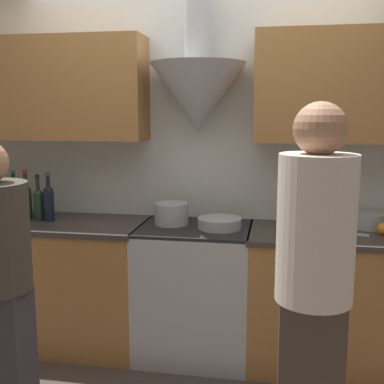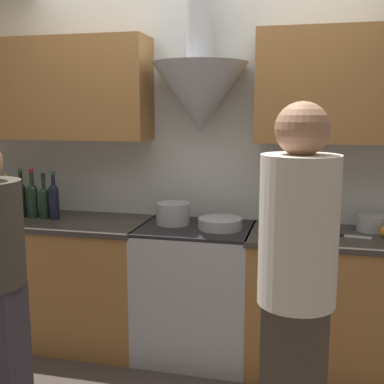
# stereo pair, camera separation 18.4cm
# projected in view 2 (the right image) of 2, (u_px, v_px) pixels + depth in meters

# --- Properties ---
(ground_plane) EXTENTS (12.00, 12.00, 0.00)m
(ground_plane) POSITION_uv_depth(u_px,v_px,m) (184.00, 377.00, 3.01)
(ground_plane) COLOR #423833
(wall_back) EXTENTS (8.40, 0.63, 2.60)m
(wall_back) POSITION_uv_depth(u_px,v_px,m) (198.00, 134.00, 3.34)
(wall_back) COLOR silver
(wall_back) RESTS_ON ground_plane
(counter_left) EXTENTS (1.53, 0.62, 0.89)m
(counter_left) POSITION_uv_depth(u_px,v_px,m) (46.00, 278.00, 3.51)
(counter_left) COLOR #9E6B38
(counter_left) RESTS_ON ground_plane
(counter_right) EXTENTS (1.31, 0.62, 0.89)m
(counter_right) POSITION_uv_depth(u_px,v_px,m) (353.00, 305.00, 3.02)
(counter_right) COLOR #9E6B38
(counter_right) RESTS_ON ground_plane
(stove_range) EXTENTS (0.74, 0.60, 0.89)m
(stove_range) POSITION_uv_depth(u_px,v_px,m) (195.00, 290.00, 3.25)
(stove_range) COLOR #A8AAAF
(stove_range) RESTS_ON ground_plane
(wine_bottle_4) EXTENTS (0.07, 0.07, 0.31)m
(wine_bottle_4) POSITION_uv_depth(u_px,v_px,m) (7.00, 199.00, 3.48)
(wine_bottle_4) COLOR black
(wine_bottle_4) RESTS_ON counter_left
(wine_bottle_5) EXTENTS (0.07, 0.07, 0.35)m
(wine_bottle_5) POSITION_uv_depth(u_px,v_px,m) (22.00, 198.00, 3.47)
(wine_bottle_5) COLOR black
(wine_bottle_5) RESTS_ON counter_left
(wine_bottle_6) EXTENTS (0.08, 0.08, 0.35)m
(wine_bottle_6) POSITION_uv_depth(u_px,v_px,m) (33.00, 199.00, 3.44)
(wine_bottle_6) COLOR black
(wine_bottle_6) RESTS_ON counter_left
(wine_bottle_7) EXTENTS (0.07, 0.07, 0.32)m
(wine_bottle_7) POSITION_uv_depth(u_px,v_px,m) (44.00, 201.00, 3.42)
(wine_bottle_7) COLOR black
(wine_bottle_7) RESTS_ON counter_left
(wine_bottle_8) EXTENTS (0.07, 0.07, 0.34)m
(wine_bottle_8) POSITION_uv_depth(u_px,v_px,m) (54.00, 200.00, 3.39)
(wine_bottle_8) COLOR black
(wine_bottle_8) RESTS_ON counter_left
(stock_pot) EXTENTS (0.23, 0.23, 0.15)m
(stock_pot) POSITION_uv_depth(u_px,v_px,m) (173.00, 213.00, 3.25)
(stock_pot) COLOR #A8AAAF
(stock_pot) RESTS_ON stove_range
(mixing_bowl) EXTENTS (0.29, 0.29, 0.07)m
(mixing_bowl) POSITION_uv_depth(u_px,v_px,m) (220.00, 223.00, 3.12)
(mixing_bowl) COLOR #A8AAAF
(mixing_bowl) RESTS_ON stove_range
(saucepan) EXTENTS (0.20, 0.20, 0.10)m
(saucepan) POSITION_uv_depth(u_px,v_px,m) (373.00, 223.00, 3.07)
(saucepan) COLOR #A8AAAF
(saucepan) RESTS_ON counter_right
(chefs_knife) EXTENTS (0.25, 0.07, 0.01)m
(chefs_knife) POSITION_uv_depth(u_px,v_px,m) (350.00, 236.00, 2.92)
(chefs_knife) COLOR silver
(chefs_knife) RESTS_ON counter_right
(person_foreground_right) EXTENTS (0.30, 0.30, 1.68)m
(person_foreground_right) POSITION_uv_depth(u_px,v_px,m) (296.00, 294.00, 1.88)
(person_foreground_right) COLOR #473D33
(person_foreground_right) RESTS_ON ground_plane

